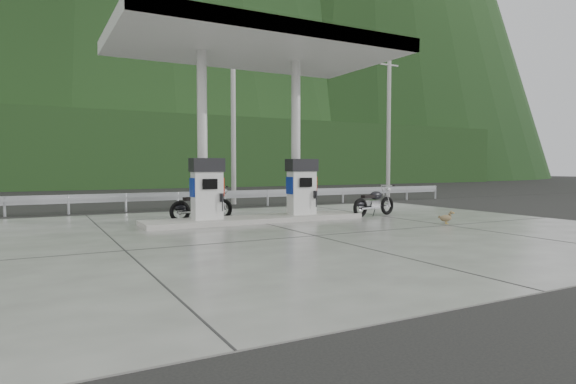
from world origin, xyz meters
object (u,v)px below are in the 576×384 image
gas_pump_right (302,187)px  duck (446,218)px  gas_pump_left (207,189)px  motorcycle_left (202,206)px  motorcycle_right (374,203)px

gas_pump_right → duck: bearing=-45.7°
gas_pump_left → gas_pump_right: same height
gas_pump_right → motorcycle_left: 3.25m
gas_pump_left → motorcycle_right: bearing=-3.0°
duck → motorcycle_right: bearing=112.6°
motorcycle_left → gas_pump_left: bearing=-107.5°
gas_pump_left → motorcycle_right: gas_pump_left is taller
motorcycle_right → duck: 2.93m
gas_pump_left → duck: gas_pump_left is taller
motorcycle_right → duck: motorcycle_right is taller
gas_pump_left → duck: size_ratio=3.92×
motorcycle_left → motorcycle_right: motorcycle_left is taller
gas_pump_left → motorcycle_left: size_ratio=0.90×
gas_pump_left → gas_pump_right: bearing=0.0°
gas_pump_left → motorcycle_right: 5.95m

